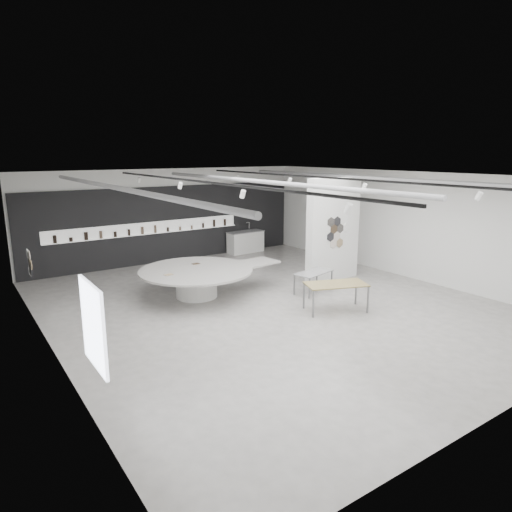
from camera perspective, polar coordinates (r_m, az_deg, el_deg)
room at (r=13.13m, az=1.34°, el=2.42°), size 12.02×14.02×3.82m
back_wall_display at (r=19.20m, az=-10.84°, el=3.92°), size 11.80×0.27×3.10m
partition_column at (r=16.22m, az=9.62°, el=3.27°), size 2.20×0.38×3.60m
display_island at (r=14.41m, az=-7.18°, el=-2.81°), size 4.83×3.96×0.91m
sample_table_wood at (r=13.18m, az=9.97°, el=-3.66°), size 1.92×1.43×0.81m
sample_table_stone at (r=14.82m, az=7.21°, el=-2.21°), size 1.44×0.95×0.68m
kitchen_counter at (r=20.66m, az=-1.32°, el=1.79°), size 1.73×0.74×1.34m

